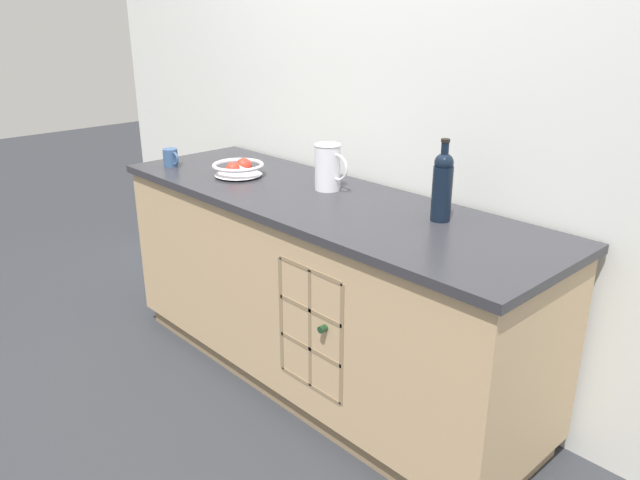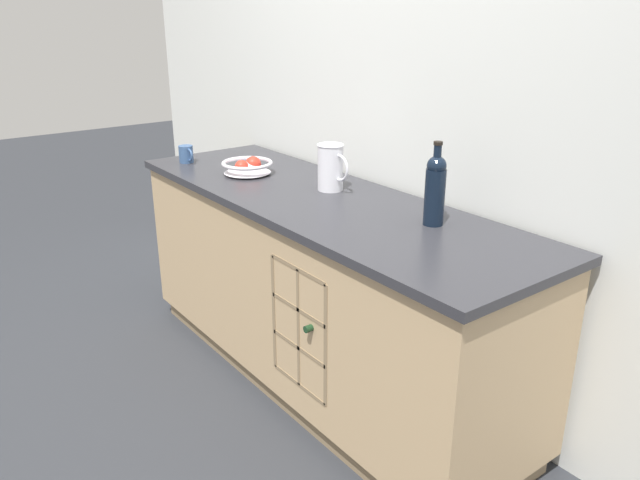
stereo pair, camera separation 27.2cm
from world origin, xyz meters
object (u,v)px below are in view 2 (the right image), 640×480
object	(u,v)px
white_pitcher	(331,166)
fruit_bowl	(247,166)
ceramic_mug	(186,154)
standing_wine_bottle	(435,188)

from	to	relation	value
white_pitcher	fruit_bowl	bearing A→B (deg)	-161.62
fruit_bowl	white_pitcher	size ratio (longest dim) A/B	1.21
ceramic_mug	fruit_bowl	bearing A→B (deg)	17.77
ceramic_mug	white_pitcher	bearing A→B (deg)	18.09
fruit_bowl	standing_wine_bottle	xyz separation A→B (m)	(1.05, 0.17, 0.10)
ceramic_mug	standing_wine_bottle	distance (m)	1.48
fruit_bowl	white_pitcher	distance (m)	0.49
fruit_bowl	ceramic_mug	size ratio (longest dim) A/B	2.24
fruit_bowl	ceramic_mug	world-z (taller)	ceramic_mug
ceramic_mug	standing_wine_bottle	bearing A→B (deg)	11.64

